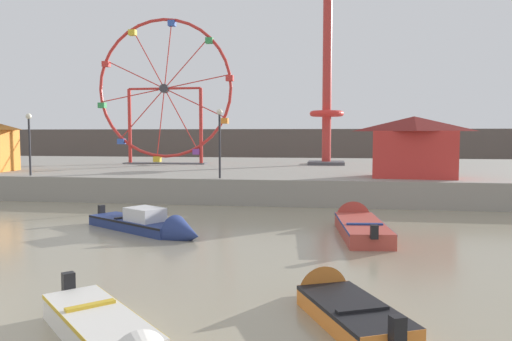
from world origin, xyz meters
name	(u,v)px	position (x,y,z in m)	size (l,w,h in m)	color
quay_promenade	(219,173)	(0.00, 30.45, 0.69)	(110.00, 24.76, 1.37)	gray
distant_town_skyline	(262,147)	(0.00, 55.08, 2.20)	(140.00, 3.00, 4.40)	#564C47
motorboat_faded_red	(357,223)	(9.69, 12.26, 0.28)	(2.02, 6.10, 1.42)	#B24238
motorboat_white_red_stripe	(112,339)	(5.05, 0.67, 0.27)	(3.87, 3.85, 1.09)	silver
motorboat_navy_blue	(153,226)	(2.07, 10.60, 0.28)	(5.68, 4.20, 1.33)	navy
motorboat_orange_hull	(338,303)	(8.83, 3.16, 0.23)	(2.63, 3.83, 1.17)	orange
ferris_wheel_red_frame	(164,91)	(-4.50, 31.01, 7.14)	(11.14, 1.20, 11.49)	red
drop_tower_red_tower	(327,98)	(8.27, 32.01, 6.51)	(2.80, 2.80, 13.40)	#BC332D
carnival_booth_red_striped	(414,146)	(13.06, 20.73, 3.09)	(4.93, 3.16, 3.31)	red
promenade_lamp_near	(220,133)	(2.76, 18.80, 3.81)	(0.32, 0.32, 3.69)	#2D2D33
promenade_lamp_far	(29,134)	(-8.34, 18.89, 3.71)	(0.32, 0.32, 3.53)	#2D2D33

